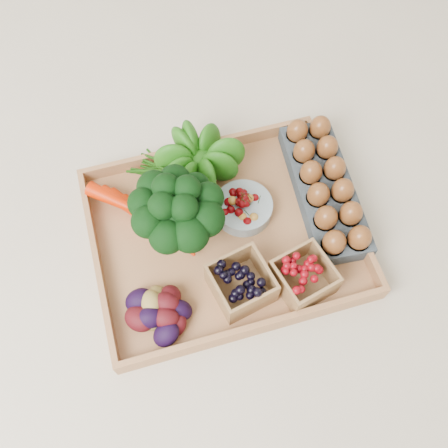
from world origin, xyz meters
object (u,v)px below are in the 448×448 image
object	(u,v)px
cherry_bowl	(243,208)
egg_carton	(324,190)
broccoli	(179,223)
tray	(224,235)

from	to	relation	value
cherry_bowl	egg_carton	world-z (taller)	egg_carton
broccoli	egg_carton	size ratio (longest dim) A/B	0.55
tray	broccoli	xyz separation A→B (m)	(-0.09, 0.01, 0.08)
tray	cherry_bowl	world-z (taller)	cherry_bowl
broccoli	cherry_bowl	distance (m)	0.16
broccoli	egg_carton	bearing A→B (deg)	3.48
egg_carton	broccoli	bearing A→B (deg)	-171.59
tray	broccoli	distance (m)	0.12
broccoli	cherry_bowl	xyz separation A→B (m)	(0.14, 0.03, -0.06)
tray	egg_carton	distance (m)	0.24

